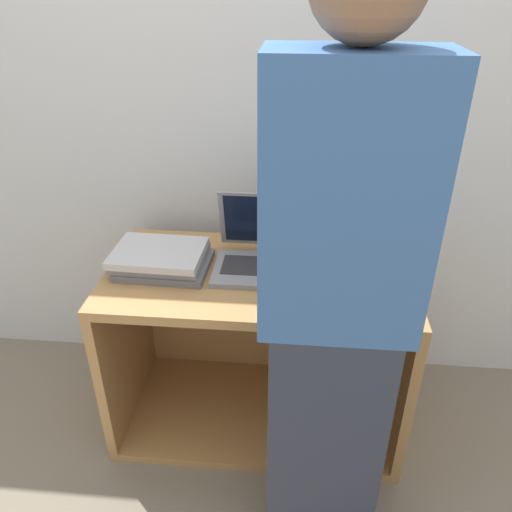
{
  "coord_description": "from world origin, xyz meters",
  "views": [
    {
      "loc": [
        0.13,
        -1.24,
        1.68
      ],
      "look_at": [
        0.0,
        0.21,
        0.84
      ],
      "focal_mm": 35.0,
      "sensor_mm": 36.0,
      "label": 1
    }
  ],
  "objects_px": {
    "laptop_stack_right": "(358,264)",
    "person": "(336,309)",
    "laptop_stack_left": "(161,258)",
    "laptop_open": "(260,253)"
  },
  "relations": [
    {
      "from": "laptop_stack_right",
      "to": "person",
      "type": "bearing_deg",
      "value": -103.22
    },
    {
      "from": "laptop_stack_left",
      "to": "laptop_stack_right",
      "type": "bearing_deg",
      "value": 0.21
    },
    {
      "from": "laptop_stack_right",
      "to": "person",
      "type": "xyz_separation_m",
      "value": [
        -0.11,
        -0.46,
        0.13
      ]
    },
    {
      "from": "laptop_open",
      "to": "person",
      "type": "bearing_deg",
      "value": -64.34
    },
    {
      "from": "laptop_stack_right",
      "to": "person",
      "type": "height_order",
      "value": "person"
    },
    {
      "from": "laptop_stack_left",
      "to": "person",
      "type": "xyz_separation_m",
      "value": [
        0.6,
        -0.46,
        0.14
      ]
    },
    {
      "from": "person",
      "to": "laptop_stack_right",
      "type": "bearing_deg",
      "value": 76.78
    },
    {
      "from": "laptop_open",
      "to": "laptop_stack_left",
      "type": "xyz_separation_m",
      "value": [
        -0.36,
        -0.05,
        -0.01
      ]
    },
    {
      "from": "laptop_stack_left",
      "to": "person",
      "type": "height_order",
      "value": "person"
    },
    {
      "from": "laptop_stack_left",
      "to": "laptop_stack_right",
      "type": "xyz_separation_m",
      "value": [
        0.71,
        0.0,
        0.01
      ]
    }
  ]
}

